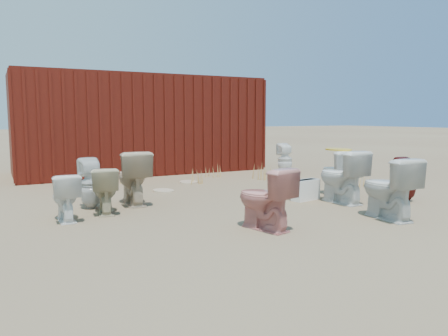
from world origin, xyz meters
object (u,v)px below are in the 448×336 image
toilet_front_pink (265,198)px  toilet_back_beige_right (133,177)px  shipping_container (140,124)px  toilet_front_a (65,197)px  toilet_back_a (91,183)px  loose_tank (306,190)px  toilet_back_beige_left (105,190)px  toilet_back_e (285,159)px  toilet_front_c (341,177)px  toilet_front_e (388,188)px  toilet_back_yellowlid (338,173)px  toilet_front_maroon (407,179)px

toilet_front_pink → toilet_back_beige_right: toilet_back_beige_right is taller
shipping_container → toilet_front_pink: 6.55m
toilet_front_a → toilet_front_pink: (2.11, -1.64, 0.07)m
toilet_back_a → loose_tank: (3.31, -1.00, -0.21)m
toilet_back_a → toilet_back_beige_left: size_ratio=1.14×
toilet_back_e → toilet_back_a: bearing=33.7°
toilet_front_c → toilet_back_beige_right: (-3.01, 1.47, 0.00)m
toilet_front_e → toilet_back_e: bearing=-103.1°
toilet_front_e → loose_tank: 1.63m
toilet_front_pink → toilet_back_beige_right: bearing=-81.9°
toilet_front_a → toilet_front_e: size_ratio=0.75×
toilet_back_beige_right → loose_tank: 2.85m
toilet_back_e → toilet_back_yellowlid: bearing=87.7°
toilet_front_maroon → toilet_front_pink: bearing=21.8°
toilet_back_yellowlid → toilet_back_beige_left: bearing=5.3°
toilet_front_e → toilet_back_e: size_ratio=1.11×
toilet_front_maroon → loose_tank: 1.67m
toilet_front_a → toilet_front_e: 4.37m
toilet_front_maroon → toilet_back_e: (0.14, 3.60, 0.02)m
toilet_front_e → toilet_back_beige_right: (-2.78, 2.63, 0.01)m
toilet_front_c → toilet_back_beige_left: toilet_front_c is taller
toilet_back_yellowlid → loose_tank: toilet_back_yellowlid is taller
toilet_front_pink → loose_tank: toilet_front_pink is taller
toilet_front_c → toilet_back_yellowlid: size_ratio=1.06×
toilet_back_beige_right → toilet_back_yellowlid: bearing=169.3°
toilet_back_beige_left → toilet_front_pink: bearing=139.7°
toilet_front_maroon → loose_tank: (-1.43, 0.84, -0.19)m
toilet_front_maroon → toilet_back_e: size_ratio=0.95×
toilet_front_e → loose_tank: size_ratio=1.70×
toilet_back_beige_left → toilet_back_beige_right: size_ratio=0.78×
toilet_front_e → toilet_back_a: 4.31m
shipping_container → loose_tank: shipping_container is taller
toilet_front_c → toilet_back_yellowlid: toilet_front_c is taller
toilet_front_e → toilet_back_yellowlid: (0.66, 1.71, -0.02)m
shipping_container → toilet_back_beige_left: (-1.96, -4.62, -0.86)m
shipping_container → toilet_back_beige_right: size_ratio=6.97×
toilet_front_a → toilet_back_a: toilet_back_a is taller
toilet_front_c → loose_tank: bearing=-52.3°
toilet_back_beige_left → loose_tank: bearing=-179.9°
shipping_container → toilet_front_a: bearing=-117.7°
toilet_front_pink → toilet_back_beige_left: bearing=-65.5°
toilet_front_maroon → toilet_front_e: size_ratio=0.85×
toilet_front_pink → toilet_back_beige_left: (-1.53, 1.86, -0.05)m
toilet_front_a → toilet_back_a: (0.46, 0.64, 0.07)m
toilet_front_pink → toilet_back_beige_right: size_ratio=0.90×
toilet_back_yellowlid → toilet_front_c: bearing=64.2°
toilet_front_e → toilet_back_a: bearing=-32.1°
toilet_back_yellowlid → loose_tank: size_ratio=1.62×
toilet_front_maroon → toilet_back_e: toilet_back_e is taller
toilet_front_a → toilet_back_e: 5.85m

